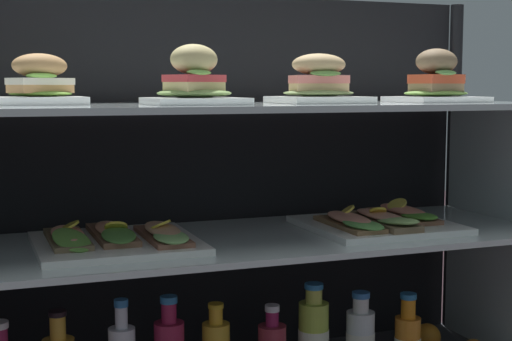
% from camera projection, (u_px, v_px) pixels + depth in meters
% --- Properties ---
extents(case_frame, '(1.43, 0.52, 0.97)m').
position_uv_depth(case_frame, '(236.00, 173.00, 1.86)').
color(case_frame, black).
rests_on(case_frame, ground).
extents(riser_lower_tier, '(1.36, 0.45, 0.34)m').
position_uv_depth(riser_lower_tier, '(256.00, 315.00, 1.77)').
color(riser_lower_tier, silver).
rests_on(riser_lower_tier, case_base_deck).
extents(shelf_lower_glass, '(1.38, 0.47, 0.01)m').
position_uv_depth(shelf_lower_glass, '(256.00, 239.00, 1.75)').
color(shelf_lower_glass, silver).
rests_on(shelf_lower_glass, riser_lower_tier).
extents(riser_upper_tier, '(1.36, 0.45, 0.29)m').
position_uv_depth(riser_upper_tier, '(256.00, 174.00, 1.73)').
color(riser_upper_tier, silver).
rests_on(riser_upper_tier, shelf_lower_glass).
extents(shelf_upper_glass, '(1.38, 0.47, 0.01)m').
position_uv_depth(shelf_upper_glass, '(256.00, 107.00, 1.71)').
color(shelf_upper_glass, silver).
rests_on(shelf_upper_glass, riser_upper_tier).
extents(plated_roll_sandwich_mid_left, '(0.18, 0.18, 0.11)m').
position_uv_depth(plated_roll_sandwich_mid_left, '(41.00, 86.00, 1.61)').
color(plated_roll_sandwich_mid_left, white).
rests_on(plated_roll_sandwich_mid_left, shelf_upper_glass).
extents(plated_roll_sandwich_right_of_center, '(0.20, 0.20, 0.13)m').
position_uv_depth(plated_roll_sandwich_right_of_center, '(194.00, 83.00, 1.61)').
color(plated_roll_sandwich_right_of_center, white).
rests_on(plated_roll_sandwich_right_of_center, shelf_upper_glass).
extents(plated_roll_sandwich_near_right_corner, '(0.20, 0.20, 0.11)m').
position_uv_depth(plated_roll_sandwich_near_right_corner, '(319.00, 85.00, 1.74)').
color(plated_roll_sandwich_near_right_corner, white).
rests_on(plated_roll_sandwich_near_right_corner, shelf_upper_glass).
extents(plated_roll_sandwich_center, '(0.19, 0.19, 0.13)m').
position_uv_depth(plated_roll_sandwich_center, '(436.00, 83.00, 1.86)').
color(plated_roll_sandwich_center, white).
rests_on(plated_roll_sandwich_center, shelf_upper_glass).
extents(open_sandwich_tray_mid_left, '(0.34, 0.33, 0.06)m').
position_uv_depth(open_sandwich_tray_mid_left, '(117.00, 238.00, 1.63)').
color(open_sandwich_tray_mid_left, white).
rests_on(open_sandwich_tray_mid_left, shelf_lower_glass).
extents(open_sandwich_tray_right_of_center, '(0.34, 0.34, 0.06)m').
position_uv_depth(open_sandwich_tray_right_of_center, '(380.00, 221.00, 1.83)').
color(open_sandwich_tray_right_of_center, white).
rests_on(open_sandwich_tray_right_of_center, shelf_lower_glass).
extents(juice_bottle_front_second, '(0.07, 0.07, 0.24)m').
position_uv_depth(juice_bottle_front_second, '(313.00, 341.00, 1.80)').
color(juice_bottle_front_second, '#AFC844').
rests_on(juice_bottle_front_second, case_base_deck).
extents(orange_fruit_beside_bottles, '(0.07, 0.07, 0.07)m').
position_uv_depth(orange_fruit_beside_bottles, '(427.00, 337.00, 2.04)').
color(orange_fruit_beside_bottles, orange).
rests_on(orange_fruit_beside_bottles, case_base_deck).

